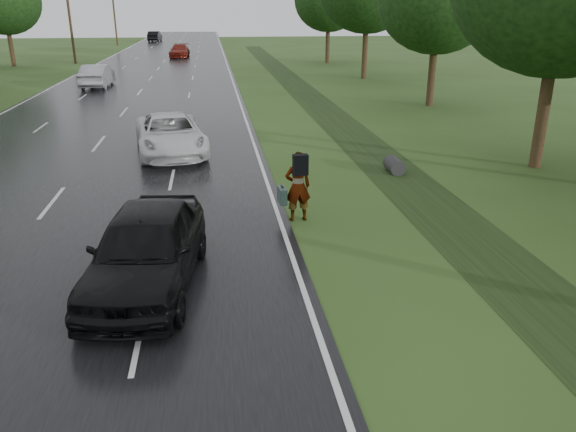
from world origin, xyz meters
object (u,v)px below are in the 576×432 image
at_px(white_pickup, 170,134).
at_px(silver_sedan, 97,76).
at_px(pedestrian, 297,186).
at_px(dark_sedan, 146,248).

relative_size(white_pickup, silver_sedan, 1.12).
bearing_deg(white_pickup, silver_sedan, 98.93).
bearing_deg(pedestrian, white_pickup, -68.74).
distance_m(pedestrian, silver_sedan, 31.31).
height_order(pedestrian, white_pickup, pedestrian).
relative_size(pedestrian, silver_sedan, 0.40).
bearing_deg(dark_sedan, white_pickup, 98.16).
xyz_separation_m(pedestrian, dark_sedan, (-3.74, -3.59, -0.11)).
relative_size(white_pickup, dark_sedan, 1.10).
bearing_deg(silver_sedan, white_pickup, 108.64).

